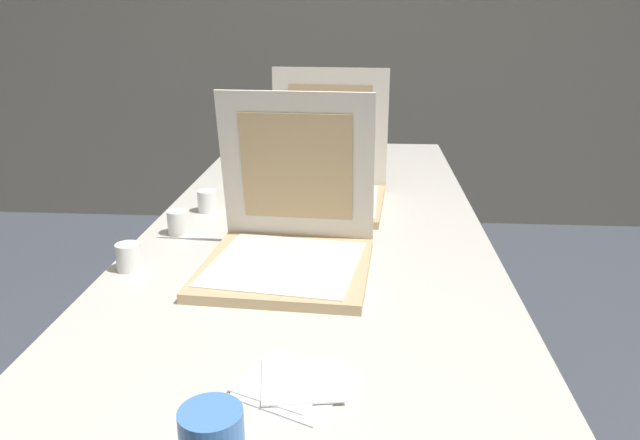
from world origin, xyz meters
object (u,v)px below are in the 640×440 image
Objects in this scene: cup_white_far at (253,177)px; cup_white_near_left at (129,257)px; table at (317,238)px; pizza_box_front at (288,244)px; pizza_box_middle at (323,185)px; napkin_pile at (294,382)px; cup_white_near_center at (178,222)px; cup_white_mid at (207,201)px.

cup_white_far and cup_white_near_left have the same top height.
pizza_box_front is at bearing -97.25° from table.
pizza_box_middle is 6.53× the size of cup_white_far.
cup_white_near_left is at bearing -137.40° from table.
napkin_pile is at bearing -88.19° from table.
cup_white_near_center is 0.76m from napkin_pile.
cup_white_near_left is at bearing -99.33° from cup_white_mid.
pizza_box_middle is (0.01, 0.18, 0.10)m from table.
cup_white_far is at bearing 77.81° from cup_white_near_left.
napkin_pile is at bearing -44.85° from cup_white_near_left.
cup_white_near_center is at bearing 151.79° from pizza_box_front.
pizza_box_middle reaches higher than napkin_pile.
napkin_pile is at bearing -76.83° from cup_white_far.
cup_white_far reaches higher than table.
pizza_box_front is at bearing 98.04° from napkin_pile.
napkin_pile is at bearing -84.64° from pizza_box_middle.
napkin_pile is at bearing -60.14° from cup_white_near_center.
cup_white_far is 1.00× the size of cup_white_near_left.
table is 0.38m from cup_white_near_center.
napkin_pile is at bearing -67.67° from cup_white_mid.
napkin_pile is (0.35, -0.85, -0.03)m from cup_white_mid.
table is 34.40× the size of cup_white_far.
pizza_box_middle is 6.53× the size of cup_white_near_center.
pizza_box_front is (-0.04, -0.32, 0.10)m from table.
pizza_box_front reaches higher than cup_white_mid.
cup_white_near_center is (-0.11, -0.48, 0.00)m from cup_white_far.
cup_white_near_left is at bearing -102.19° from cup_white_far.
pizza_box_middle reaches higher than cup_white_near_left.
cup_white_far is (-0.25, 0.17, -0.03)m from pizza_box_middle.
pizza_box_middle is 0.30m from cup_white_far.
cup_white_far is at bearing 103.17° from napkin_pile.
pizza_box_middle reaches higher than pizza_box_front.
table is at bearing 91.81° from napkin_pile.
cup_white_mid is 0.44m from cup_white_near_left.
pizza_box_front is at bearing -91.04° from pizza_box_middle.
pizza_box_middle is at bearing 53.66° from cup_white_near_left.
cup_white_far is at bearing 124.31° from table.
cup_white_mid is at bearing 81.38° from cup_white_near_center.
napkin_pile is (0.02, -0.78, 0.05)m from table.
cup_white_far is 1.00× the size of cup_white_near_center.
pizza_box_middle reaches higher than cup_white_far.
cup_white_mid is (-0.33, 0.07, 0.08)m from table.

